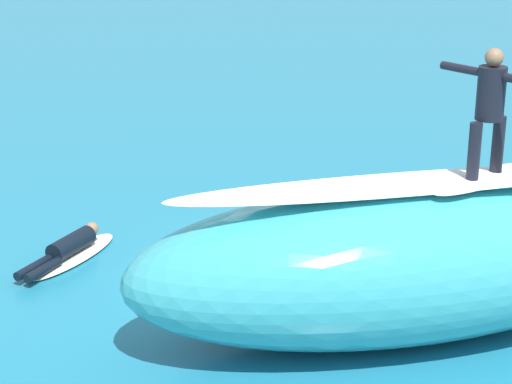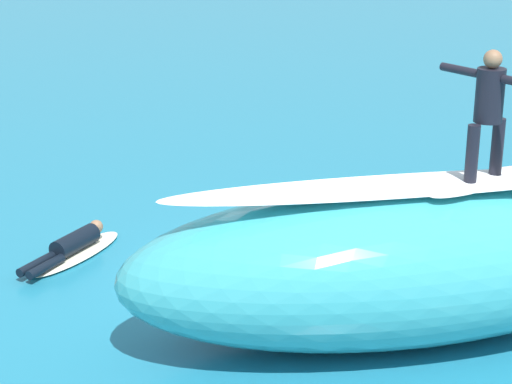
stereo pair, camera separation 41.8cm
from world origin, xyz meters
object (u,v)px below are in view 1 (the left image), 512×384
object	(u,v)px
surfboard_riding	(483,178)
surfer_paddling	(66,248)
surfer_riding	(490,103)
surfboard_paddling	(72,256)

from	to	relation	value
surfboard_riding	surfer_paddling	distance (m)	6.23
surfboard_riding	surfer_riding	xyz separation A→B (m)	(0.00, -0.00, 0.95)
surfboard_riding	surfer_riding	distance (m)	0.95
surfer_riding	surfboard_paddling	size ratio (longest dim) A/B	0.79
surfboard_riding	surfboard_paddling	bearing A→B (deg)	-61.13
surfboard_paddling	surfer_paddling	bearing A→B (deg)	180.00
surfboard_riding	surfer_riding	size ratio (longest dim) A/B	1.19
surfer_riding	surfboard_paddling	xyz separation A→B (m)	(3.89, -4.51, -2.90)
surfer_riding	surfboard_paddling	world-z (taller)	surfer_riding
surfboard_riding	surfboard_paddling	xyz separation A→B (m)	(3.89, -4.51, -1.95)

